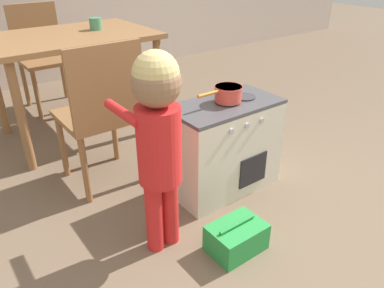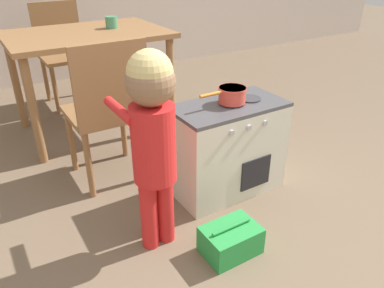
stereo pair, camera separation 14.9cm
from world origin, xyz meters
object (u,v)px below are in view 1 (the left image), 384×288
(cup_on_table, at_px, (96,24))
(toy_pot, at_px, (228,93))
(dining_chair_near, at_px, (101,112))
(dining_table, at_px, (73,49))
(play_kitchen, at_px, (224,147))
(dining_chair_far, at_px, (43,54))
(toy_basket, at_px, (236,237))
(child_figure, at_px, (158,128))

(cup_on_table, bearing_deg, toy_pot, -82.14)
(dining_chair_near, bearing_deg, dining_table, 78.16)
(play_kitchen, distance_m, dining_chair_near, 0.71)
(dining_chair_far, bearing_deg, cup_on_table, 108.05)
(toy_basket, height_order, dining_chair_near, dining_chair_near)
(toy_pot, relative_size, dining_chair_near, 0.32)
(dining_table, distance_m, cup_on_table, 0.25)
(child_figure, bearing_deg, toy_basket, -43.76)
(cup_on_table, bearing_deg, play_kitchen, -82.70)
(dining_table, xyz_separation_m, dining_chair_near, (-0.16, -0.78, -0.18))
(toy_pot, distance_m, child_figure, 0.60)
(play_kitchen, distance_m, child_figure, 0.68)
(toy_basket, bearing_deg, dining_chair_far, 92.04)
(play_kitchen, height_order, child_figure, child_figure)
(dining_table, height_order, dining_chair_far, dining_chair_far)
(dining_table, height_order, cup_on_table, cup_on_table)
(toy_basket, distance_m, dining_chair_near, 0.99)
(toy_pot, relative_size, toy_basket, 1.07)
(child_figure, height_order, cup_on_table, child_figure)
(play_kitchen, bearing_deg, dining_chair_far, 101.19)
(dining_chair_near, height_order, dining_chair_far, same)
(dining_chair_far, bearing_deg, dining_chair_near, 84.37)
(toy_pot, xyz_separation_m, toy_basket, (-0.31, -0.44, -0.52))
(child_figure, xyz_separation_m, toy_basket, (0.25, -0.24, -0.55))
(play_kitchen, relative_size, dining_chair_far, 0.72)
(play_kitchen, xyz_separation_m, cup_on_table, (-0.16, 1.25, 0.52))
(child_figure, distance_m, dining_chair_near, 0.65)
(toy_basket, relative_size, dining_chair_near, 0.30)
(dining_chair_near, height_order, cup_on_table, dining_chair_near)
(toy_pot, distance_m, dining_chair_near, 0.71)
(child_figure, height_order, dining_chair_far, child_figure)
(dining_chair_near, bearing_deg, dining_chair_far, 84.37)
(toy_pot, height_order, dining_chair_near, dining_chair_near)
(dining_table, xyz_separation_m, cup_on_table, (0.20, 0.03, 0.15))
(play_kitchen, bearing_deg, child_figure, -160.28)
(toy_pot, distance_m, dining_table, 1.28)
(toy_pot, bearing_deg, play_kitchen, -177.76)
(dining_chair_near, xyz_separation_m, cup_on_table, (0.37, 0.81, 0.32))
(child_figure, xyz_separation_m, dining_table, (0.19, 1.42, 0.02))
(dining_table, bearing_deg, dining_chair_far, 91.39)
(child_figure, bearing_deg, dining_chair_near, 87.89)
(child_figure, distance_m, cup_on_table, 1.51)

